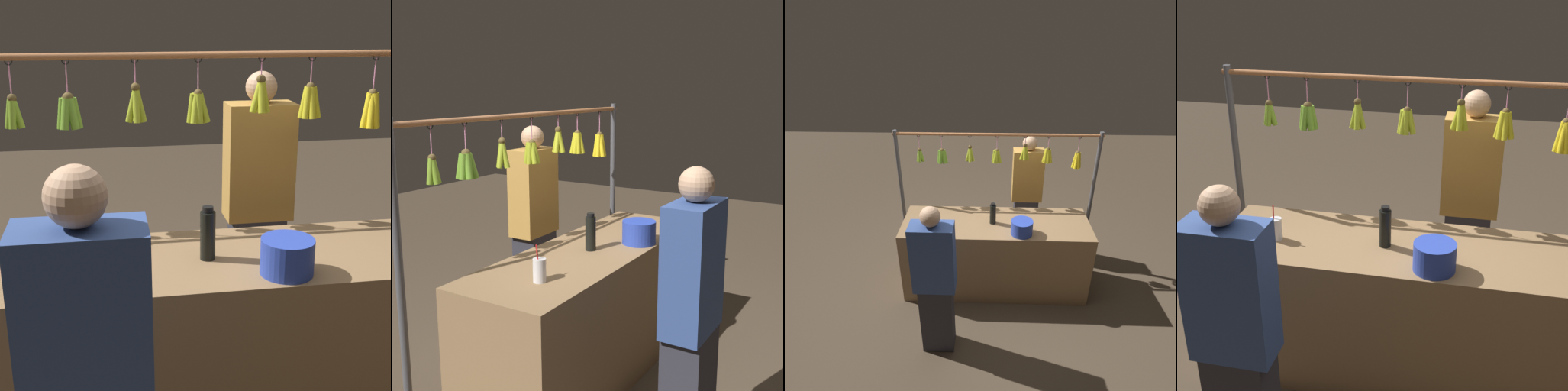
# 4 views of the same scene
# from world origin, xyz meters

# --- Properties ---
(market_counter) EXTENTS (2.02, 0.67, 0.86)m
(market_counter) POSITION_xyz_m (0.00, 0.00, 0.43)
(market_counter) COLOR olive
(market_counter) RESTS_ON ground
(display_rack) EXTENTS (2.32, 0.12, 1.73)m
(display_rack) POSITION_xyz_m (-0.02, -0.46, 1.26)
(display_rack) COLOR #4C4C51
(display_rack) RESTS_ON ground
(water_bottle) EXTENTS (0.07, 0.07, 0.24)m
(water_bottle) POSITION_xyz_m (0.03, 0.01, 0.97)
(water_bottle) COLOR black
(water_bottle) RESTS_ON market_counter
(blue_bucket) EXTENTS (0.22, 0.22, 0.15)m
(blue_bucket) POSITION_xyz_m (-0.26, 0.21, 0.93)
(blue_bucket) COLOR #2A44B7
(blue_bucket) RESTS_ON market_counter
(drink_cup) EXTENTS (0.07, 0.07, 0.21)m
(drink_cup) POSITION_xyz_m (0.66, 0.07, 0.92)
(drink_cup) COLOR silver
(drink_cup) RESTS_ON market_counter
(vendor_person) EXTENTS (0.38, 0.20, 1.59)m
(vendor_person) POSITION_xyz_m (-0.40, -0.75, 0.78)
(vendor_person) COLOR #2D2D38
(vendor_person) RESTS_ON ground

